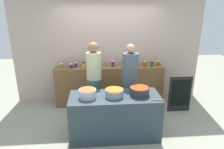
# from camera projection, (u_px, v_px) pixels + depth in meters

# --- Properties ---
(ground) EXTENTS (12.00, 12.00, 0.00)m
(ground) POSITION_uv_depth(u_px,v_px,m) (113.00, 126.00, 4.43)
(ground) COLOR gray
(storefront_wall) EXTENTS (4.80, 0.12, 3.00)m
(storefront_wall) POSITION_uv_depth(u_px,v_px,m) (108.00, 44.00, 5.30)
(storefront_wall) COLOR #B99F92
(storefront_wall) RESTS_ON ground
(display_shelf) EXTENTS (2.70, 0.36, 0.99)m
(display_shelf) POSITION_uv_depth(u_px,v_px,m) (110.00, 85.00, 5.30)
(display_shelf) COLOR brown
(display_shelf) RESTS_ON ground
(prep_table) EXTENTS (1.70, 0.70, 0.85)m
(prep_table) POSITION_uv_depth(u_px,v_px,m) (115.00, 116.00, 4.01)
(prep_table) COLOR #293740
(prep_table) RESTS_ON ground
(preserve_jar_0) EXTENTS (0.09, 0.09, 0.11)m
(preserve_jar_0) POSITION_uv_depth(u_px,v_px,m) (61.00, 65.00, 5.09)
(preserve_jar_0) COLOR olive
(preserve_jar_0) RESTS_ON display_shelf
(preserve_jar_1) EXTENTS (0.08, 0.08, 0.10)m
(preserve_jar_1) POSITION_uv_depth(u_px,v_px,m) (71.00, 66.00, 5.05)
(preserve_jar_1) COLOR #561D4D
(preserve_jar_1) RESTS_ON display_shelf
(preserve_jar_2) EXTENTS (0.08, 0.08, 0.12)m
(preserve_jar_2) POSITION_uv_depth(u_px,v_px,m) (76.00, 65.00, 5.11)
(preserve_jar_2) COLOR #48265D
(preserve_jar_2) RESTS_ON display_shelf
(preserve_jar_3) EXTENTS (0.08, 0.08, 0.12)m
(preserve_jar_3) POSITION_uv_depth(u_px,v_px,m) (84.00, 65.00, 5.11)
(preserve_jar_3) COLOR gold
(preserve_jar_3) RESTS_ON display_shelf
(preserve_jar_4) EXTENTS (0.09, 0.09, 0.12)m
(preserve_jar_4) POSITION_uv_depth(u_px,v_px,m) (88.00, 65.00, 5.10)
(preserve_jar_4) COLOR #B2341E
(preserve_jar_4) RESTS_ON display_shelf
(preserve_jar_5) EXTENTS (0.08, 0.08, 0.13)m
(preserve_jar_5) POSITION_uv_depth(u_px,v_px,m) (93.00, 64.00, 5.15)
(preserve_jar_5) COLOR brown
(preserve_jar_5) RESTS_ON display_shelf
(preserve_jar_6) EXTENTS (0.09, 0.09, 0.11)m
(preserve_jar_6) POSITION_uv_depth(u_px,v_px,m) (98.00, 65.00, 5.07)
(preserve_jar_6) COLOR gold
(preserve_jar_6) RESTS_ON display_shelf
(preserve_jar_7) EXTENTS (0.07, 0.07, 0.15)m
(preserve_jar_7) POSITION_uv_depth(u_px,v_px,m) (113.00, 64.00, 5.15)
(preserve_jar_7) COLOR #4F1B51
(preserve_jar_7) RESTS_ON display_shelf
(preserve_jar_8) EXTENTS (0.07, 0.07, 0.10)m
(preserve_jar_8) POSITION_uv_depth(u_px,v_px,m) (125.00, 64.00, 5.17)
(preserve_jar_8) COLOR olive
(preserve_jar_8) RESTS_ON display_shelf
(preserve_jar_9) EXTENTS (0.07, 0.07, 0.10)m
(preserve_jar_9) POSITION_uv_depth(u_px,v_px,m) (130.00, 65.00, 5.16)
(preserve_jar_9) COLOR #974827
(preserve_jar_9) RESTS_ON display_shelf
(preserve_jar_10) EXTENTS (0.08, 0.08, 0.11)m
(preserve_jar_10) POSITION_uv_depth(u_px,v_px,m) (136.00, 64.00, 5.15)
(preserve_jar_10) COLOR #472D4E
(preserve_jar_10) RESTS_ON display_shelf
(preserve_jar_11) EXTENTS (0.09, 0.09, 0.14)m
(preserve_jar_11) POSITION_uv_depth(u_px,v_px,m) (145.00, 64.00, 5.15)
(preserve_jar_11) COLOR brown
(preserve_jar_11) RESTS_ON display_shelf
(preserve_jar_12) EXTENTS (0.08, 0.08, 0.10)m
(preserve_jar_12) POSITION_uv_depth(u_px,v_px,m) (152.00, 64.00, 5.18)
(preserve_jar_12) COLOR #264E30
(preserve_jar_12) RESTS_ON display_shelf
(preserve_jar_13) EXTENTS (0.08, 0.08, 0.12)m
(preserve_jar_13) POSITION_uv_depth(u_px,v_px,m) (158.00, 63.00, 5.25)
(preserve_jar_13) COLOR #8F3B0B
(preserve_jar_13) RESTS_ON display_shelf
(cooking_pot_left) EXTENTS (0.32, 0.32, 0.16)m
(cooking_pot_left) POSITION_uv_depth(u_px,v_px,m) (88.00, 93.00, 3.78)
(cooking_pot_left) COLOR #B7B7BC
(cooking_pot_left) RESTS_ON prep_table
(cooking_pot_center) EXTENTS (0.34, 0.34, 0.15)m
(cooking_pot_center) POSITION_uv_depth(u_px,v_px,m) (114.00, 93.00, 3.83)
(cooking_pot_center) COLOR gray
(cooking_pot_center) RESTS_ON prep_table
(cooking_pot_right) EXTENTS (0.37, 0.37, 0.16)m
(cooking_pot_right) POSITION_uv_depth(u_px,v_px,m) (139.00, 91.00, 3.89)
(cooking_pot_right) COLOR #2D2D2D
(cooking_pot_right) RESTS_ON prep_table
(wooden_spoon) EXTENTS (0.24, 0.05, 0.02)m
(wooden_spoon) POSITION_uv_depth(u_px,v_px,m) (158.00, 100.00, 3.67)
(wooden_spoon) COLOR #9E703D
(wooden_spoon) RESTS_ON prep_table
(cook_with_tongs) EXTENTS (0.33, 0.33, 1.74)m
(cook_with_tongs) POSITION_uv_depth(u_px,v_px,m) (94.00, 85.00, 4.53)
(cook_with_tongs) COLOR #3F564D
(cook_with_tongs) RESTS_ON ground
(cook_in_cap) EXTENTS (0.35, 0.35, 1.71)m
(cook_in_cap) POSITION_uv_depth(u_px,v_px,m) (130.00, 87.00, 4.48)
(cook_in_cap) COLOR #515347
(cook_in_cap) RESTS_ON ground
(chalkboard_sign) EXTENTS (0.54, 0.05, 0.87)m
(chalkboard_sign) POSITION_uv_depth(u_px,v_px,m) (180.00, 94.00, 4.92)
(chalkboard_sign) COLOR black
(chalkboard_sign) RESTS_ON ground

